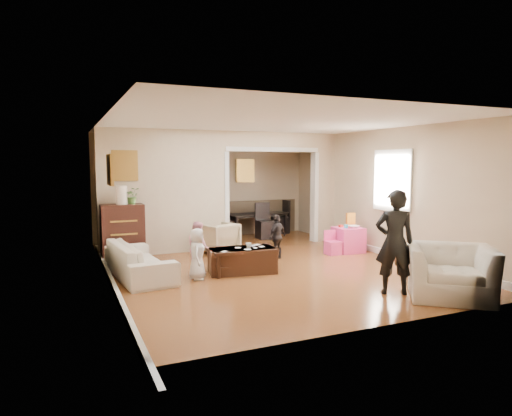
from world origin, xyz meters
name	(u,v)px	position (x,y,z in m)	size (l,w,h in m)	color
floor	(260,264)	(0.00, 0.00, 0.00)	(7.00, 7.00, 0.00)	brown
partition_left	(165,192)	(-1.38, 1.80, 1.30)	(2.75, 0.18, 2.60)	beige
partition_right	(323,188)	(2.48, 1.80, 1.30)	(0.55, 0.18, 2.60)	beige
partition_header	(272,140)	(1.10, 1.80, 2.42)	(2.22, 0.18, 0.35)	beige
window_pane	(392,181)	(2.73, -0.40, 1.55)	(0.03, 0.95, 1.10)	white
framed_art_partition	(125,166)	(-2.20, 1.70, 1.85)	(0.45, 0.03, 0.55)	brown
framed_art_sofa_wall	(110,170)	(-2.71, -0.60, 1.80)	(0.03, 0.55, 0.40)	brown
framed_art_alcove	(245,171)	(1.10, 3.44, 1.70)	(0.45, 0.03, 0.55)	brown
sofa	(139,260)	(-2.23, -0.02, 0.29)	(1.96, 0.77, 0.57)	beige
armchair_back	(218,238)	(-0.37, 1.35, 0.32)	(0.69, 0.71, 0.64)	#C2B387
armchair_front	(450,272)	(1.61, -2.98, 0.37)	(1.13, 0.99, 0.74)	beige
dresser	(123,233)	(-2.32, 1.39, 0.55)	(0.80, 0.45, 1.10)	#351510
table_lamp	(122,195)	(-2.32, 1.39, 1.28)	(0.22, 0.22, 0.36)	#FFE9CF
potted_plant	(132,196)	(-2.12, 1.39, 1.27)	(0.29, 0.25, 0.32)	#497634
coffee_table	(242,260)	(-0.54, -0.43, 0.21)	(1.15, 0.57, 0.43)	#3A1D12
coffee_cup	(248,246)	(-0.44, -0.48, 0.48)	(0.10, 0.10, 0.09)	silver
play_table	(348,240)	(2.22, 0.34, 0.26)	(0.55, 0.55, 0.53)	#F23F8B
cereal_box	(351,220)	(2.34, 0.44, 0.68)	(0.20, 0.07, 0.30)	yellow
cyan_cup	(346,226)	(2.12, 0.29, 0.57)	(0.08, 0.08, 0.08)	#26B9C1
toy_block	(341,226)	(2.10, 0.46, 0.55)	(0.08, 0.06, 0.05)	red
play_bowl	(354,227)	(2.27, 0.22, 0.56)	(0.24, 0.24, 0.06)	white
dining_table	(255,224)	(1.31, 3.27, 0.29)	(1.67, 0.93, 0.59)	black
adult_person	(395,242)	(1.01, -2.50, 0.76)	(0.56, 0.37, 1.53)	black
child_kneel_a	(197,254)	(-1.39, -0.58, 0.42)	(0.41, 0.27, 0.85)	silver
child_kneel_b	(198,247)	(-1.24, -0.13, 0.45)	(0.44, 0.34, 0.90)	pink
child_toddler	(277,237)	(0.51, 0.32, 0.45)	(0.52, 0.22, 0.89)	black
craft_papers	(247,248)	(-0.45, -0.45, 0.43)	(0.87, 0.46, 0.00)	white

